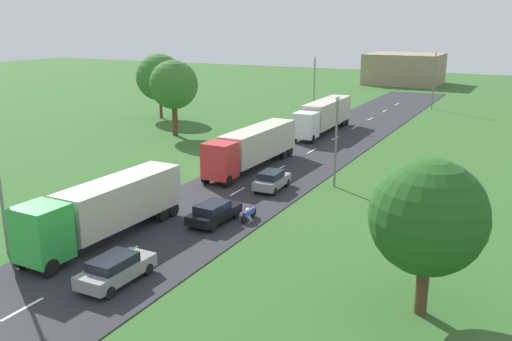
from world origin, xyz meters
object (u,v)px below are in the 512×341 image
object	(u,v)px
car_third	(272,180)
motorcycle_courier	(249,213)
truck_lead	(106,207)
truck_second	(253,146)
lamppost_second	(336,137)
lamppost_fourth	(434,78)
distant_building	(404,69)
truck_third	(324,115)
lamppost_third	(314,86)
tree_pine	(160,77)
car_lead	(116,269)
car_second	(214,212)
tree_oak	(174,85)
tree_birch	(428,217)

from	to	relation	value
car_third	motorcycle_courier	size ratio (longest dim) A/B	2.06
truck_lead	truck_second	bearing A→B (deg)	89.63
motorcycle_courier	lamppost_second	size ratio (longest dim) A/B	0.26
car_third	lamppost_fourth	size ratio (longest dim) A/B	0.46
truck_lead	distant_building	distance (m)	97.26
lamppost_fourth	truck_lead	bearing A→B (deg)	-97.56
distant_building	motorcycle_courier	bearing A→B (deg)	-83.73
truck_second	truck_third	bearing A→B (deg)	90.39
lamppost_third	motorcycle_courier	bearing A→B (deg)	-75.01
distant_building	lamppost_fourth	bearing A→B (deg)	-70.64
truck_lead	truck_second	world-z (taller)	truck_lead
motorcycle_courier	tree_pine	bearing A→B (deg)	134.47
lamppost_third	lamppost_fourth	bearing A→B (deg)	56.80
car_lead	tree_pine	size ratio (longest dim) A/B	0.49
truck_second	tree_pine	bearing A→B (deg)	142.60
distant_building	truck_lead	bearing A→B (deg)	-87.84
car_second	lamppost_second	size ratio (longest dim) A/B	0.58
tree_oak	truck_lead	bearing A→B (deg)	-62.13
motorcycle_courier	car_third	bearing A→B (deg)	103.08
truck_second	car_second	bearing A→B (deg)	-72.84
lamppost_second	distant_building	xyz separation A→B (m)	(-12.40, 79.95, -0.99)
truck_second	motorcycle_courier	world-z (taller)	truck_second
car_third	motorcycle_courier	world-z (taller)	car_third
truck_third	lamppost_fourth	size ratio (longest dim) A/B	1.62
lamppost_second	tree_birch	xyz separation A→B (m)	(10.35, -17.48, 0.53)
lamppost_third	tree_pine	size ratio (longest dim) A/B	0.99
car_third	tree_pine	bearing A→B (deg)	140.25
car_second	lamppost_second	world-z (taller)	lamppost_second
tree_oak	distant_building	xyz separation A→B (m)	(11.44, 68.60, -2.76)
car_third	distant_building	size ratio (longest dim) A/B	0.26
car_lead	lamppost_fourth	distance (m)	67.64
truck_lead	lamppost_second	world-z (taller)	lamppost_second
truck_third	car_lead	distance (m)	42.77
distant_building	truck_second	bearing A→B (deg)	-87.21
truck_second	car_third	bearing A→B (deg)	-49.99
tree_oak	car_second	bearing A→B (deg)	-49.94
lamppost_fourth	tree_birch	size ratio (longest dim) A/B	1.19
truck_third	tree_birch	distance (m)	42.86
truck_second	lamppost_second	xyz separation A→B (m)	(8.61, -2.03, 2.06)
lamppost_fourth	tree_pine	size ratio (longest dim) A/B	0.98
motorcycle_courier	tree_oak	distance (m)	30.91
motorcycle_courier	tree_birch	xyz separation A→B (m)	(12.84, -7.16, 4.18)
motorcycle_courier	tree_pine	distance (m)	43.39
truck_second	tree_pine	distance (m)	30.49
car_second	lamppost_second	xyz separation A→B (m)	(4.31, 11.88, 3.38)
truck_second	lamppost_third	world-z (taller)	lamppost_third
truck_lead	car_lead	xyz separation A→B (m)	(4.54, -4.47, -1.27)
truck_second	tree_birch	size ratio (longest dim) A/B	1.83
lamppost_fourth	car_third	bearing A→B (deg)	-94.35
lamppost_second	distant_building	size ratio (longest dim) A/B	0.49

